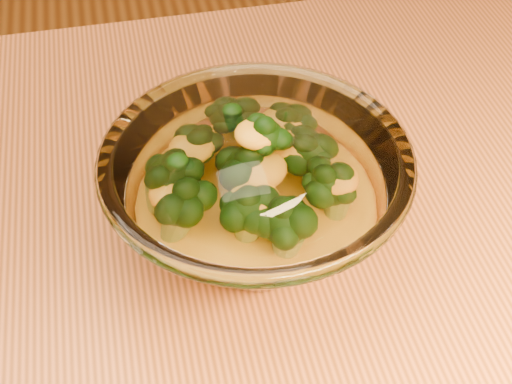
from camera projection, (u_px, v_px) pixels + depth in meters
glass_bowl at (256, 197)px, 0.49m from camera, size 0.21×0.21×0.09m
cheese_sauce at (256, 216)px, 0.50m from camera, size 0.12×0.12×0.03m
broccoli_heap at (247, 175)px, 0.48m from camera, size 0.14×0.14×0.07m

